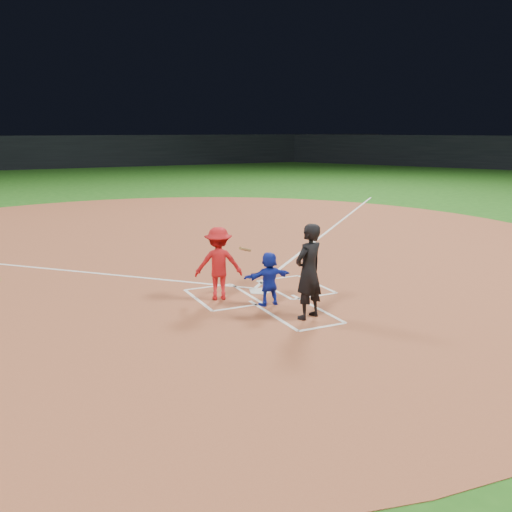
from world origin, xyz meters
name	(u,v)px	position (x,y,z in m)	size (l,w,h in m)	color
ground	(260,292)	(0.00, 0.00, 0.00)	(120.00, 120.00, 0.00)	#1C5515
home_plate_dirt	(181,246)	(0.00, 6.00, 0.01)	(28.00, 28.00, 0.01)	brown
stadium_wall_far	(43,152)	(0.00, 48.00, 1.60)	(80.00, 1.20, 3.20)	black
home_plate	(260,291)	(0.00, 0.00, 0.02)	(0.60, 0.60, 0.02)	silver
catcher	(269,279)	(-0.28, -1.02, 0.61)	(1.12, 0.36, 1.20)	#1629B5
umpire	(309,271)	(0.03, -2.18, 1.00)	(0.72, 0.47, 1.98)	black
chalk_markings	(188,250)	(0.00, 5.29, 0.01)	(28.35, 17.32, 0.01)	white
batter_at_plate	(219,263)	(-1.11, -0.12, 0.85)	(1.51, 0.95, 1.67)	red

